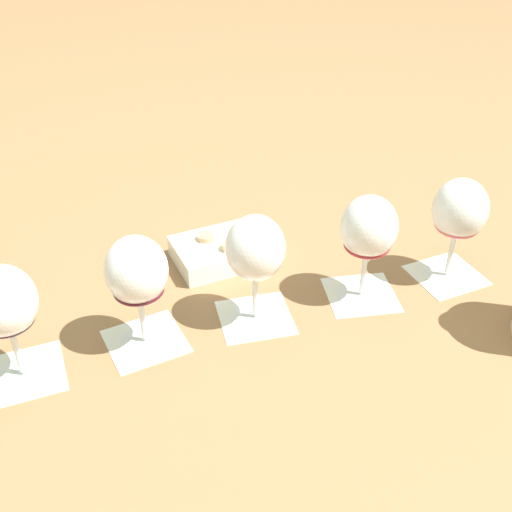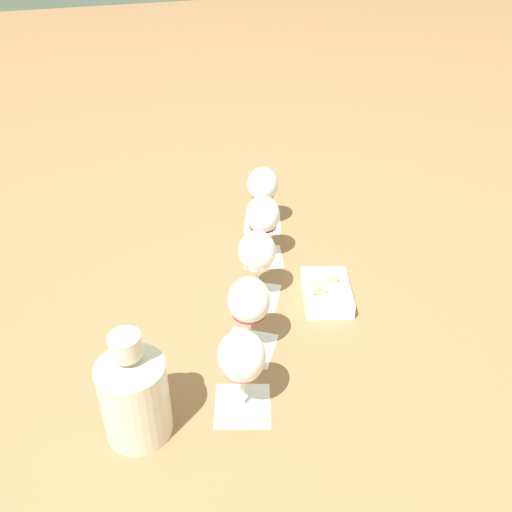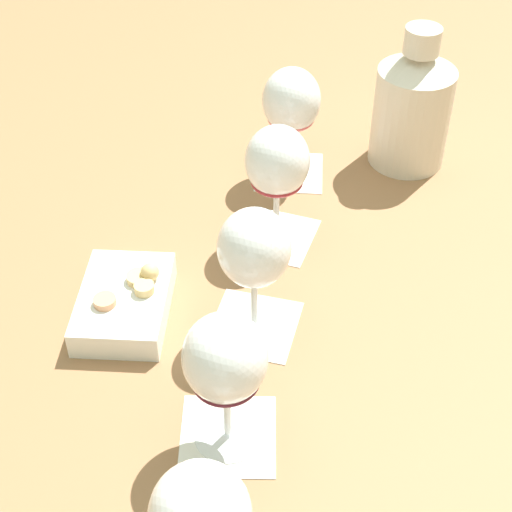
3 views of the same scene
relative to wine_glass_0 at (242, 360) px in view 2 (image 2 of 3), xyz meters
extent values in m
plane|color=#936642|center=(0.29, -0.13, -0.11)|extent=(8.00, 8.00, 0.00)
cube|color=silver|center=(0.00, 0.00, -0.11)|extent=(0.13, 0.13, 0.00)
cube|color=silver|center=(0.14, -0.06, -0.11)|extent=(0.14, 0.14, 0.00)
cube|color=silver|center=(0.29, -0.14, -0.11)|extent=(0.14, 0.14, 0.00)
cube|color=silver|center=(0.43, -0.20, -0.11)|extent=(0.13, 0.12, 0.00)
cube|color=silver|center=(0.58, -0.26, -0.11)|extent=(0.13, 0.13, 0.00)
cylinder|color=white|center=(0.00, 0.00, -0.11)|extent=(0.07, 0.07, 0.01)
cylinder|color=white|center=(0.00, 0.00, -0.07)|extent=(0.01, 0.01, 0.07)
ellipsoid|color=white|center=(0.00, 0.00, 0.01)|extent=(0.08, 0.08, 0.09)
ellipsoid|color=#D35963|center=(0.00, 0.00, -0.02)|extent=(0.07, 0.07, 0.03)
cylinder|color=white|center=(0.14, -0.06, -0.11)|extent=(0.07, 0.07, 0.01)
cylinder|color=white|center=(0.14, -0.06, -0.07)|extent=(0.01, 0.01, 0.07)
ellipsoid|color=white|center=(0.14, -0.06, 0.01)|extent=(0.08, 0.08, 0.09)
ellipsoid|color=maroon|center=(0.14, -0.06, -0.02)|extent=(0.07, 0.07, 0.02)
cylinder|color=white|center=(0.29, -0.14, -0.11)|extent=(0.07, 0.07, 0.01)
cylinder|color=white|center=(0.29, -0.14, -0.07)|extent=(0.01, 0.01, 0.07)
ellipsoid|color=white|center=(0.29, -0.14, 0.01)|extent=(0.08, 0.08, 0.09)
ellipsoid|color=maroon|center=(0.29, -0.14, -0.01)|extent=(0.07, 0.07, 0.04)
cylinder|color=white|center=(0.43, -0.20, -0.11)|extent=(0.07, 0.07, 0.01)
cylinder|color=white|center=(0.43, -0.20, -0.07)|extent=(0.01, 0.01, 0.07)
ellipsoid|color=white|center=(0.43, -0.20, 0.01)|extent=(0.08, 0.08, 0.09)
ellipsoid|color=#4F1726|center=(0.43, -0.20, -0.02)|extent=(0.07, 0.07, 0.02)
cylinder|color=white|center=(0.58, -0.26, -0.11)|extent=(0.07, 0.07, 0.01)
cylinder|color=white|center=(0.58, -0.26, -0.07)|extent=(0.01, 0.01, 0.07)
ellipsoid|color=white|center=(0.58, -0.26, 0.01)|extent=(0.08, 0.08, 0.09)
ellipsoid|color=black|center=(0.58, -0.26, -0.02)|extent=(0.07, 0.07, 0.03)
cylinder|color=beige|center=(0.01, 0.18, -0.04)|extent=(0.11, 0.11, 0.15)
cone|color=beige|center=(0.01, 0.18, 0.05)|extent=(0.11, 0.11, 0.03)
cylinder|color=beige|center=(0.01, 0.18, 0.08)|extent=(0.05, 0.05, 0.04)
cube|color=white|center=(0.23, -0.28, -0.10)|extent=(0.17, 0.15, 0.04)
cylinder|color=#DBB775|center=(0.21, -0.26, -0.07)|extent=(0.03, 0.03, 0.01)
cylinder|color=#DBB775|center=(0.23, -0.25, -0.07)|extent=(0.02, 0.02, 0.01)
sphere|color=#DBB775|center=(0.21, -0.24, -0.07)|extent=(0.02, 0.02, 0.02)
cylinder|color=tan|center=(0.24, -0.30, -0.07)|extent=(0.03, 0.03, 0.01)
camera|label=1|loc=(0.78, 0.38, 0.49)|focal=45.00mm
camera|label=2|loc=(-0.62, 0.20, 0.65)|focal=38.00mm
camera|label=3|loc=(0.91, -0.31, 0.56)|focal=55.00mm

